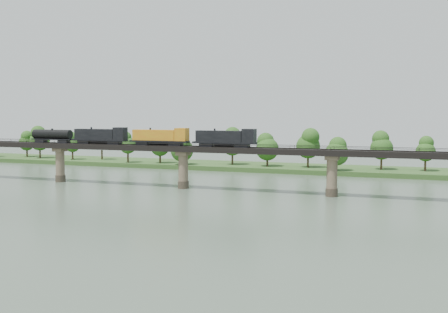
% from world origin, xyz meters
% --- Properties ---
extents(ground, '(400.00, 400.00, 0.00)m').
position_xyz_m(ground, '(0.00, 0.00, 0.00)').
color(ground, '#3C4D3D').
rests_on(ground, ground).
extents(far_bank, '(300.00, 24.00, 1.60)m').
position_xyz_m(far_bank, '(0.00, 85.00, 0.80)').
color(far_bank, '#29491D').
rests_on(far_bank, ground).
extents(bridge, '(236.00, 30.00, 11.50)m').
position_xyz_m(bridge, '(0.00, 30.00, 5.46)').
color(bridge, '#473A2D').
rests_on(bridge, ground).
extents(bridge_superstructure, '(220.00, 4.90, 0.75)m').
position_xyz_m(bridge_superstructure, '(0.00, 30.00, 11.79)').
color(bridge_superstructure, black).
rests_on(bridge_superstructure, bridge).
extents(far_treeline, '(289.06, 17.54, 13.60)m').
position_xyz_m(far_treeline, '(-8.21, 80.52, 8.83)').
color(far_treeline, '#382619').
rests_on(far_treeline, far_bank).
extents(freight_train, '(69.83, 2.72, 4.81)m').
position_xyz_m(freight_train, '(-13.37, 30.00, 13.80)').
color(freight_train, black).
rests_on(freight_train, bridge).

